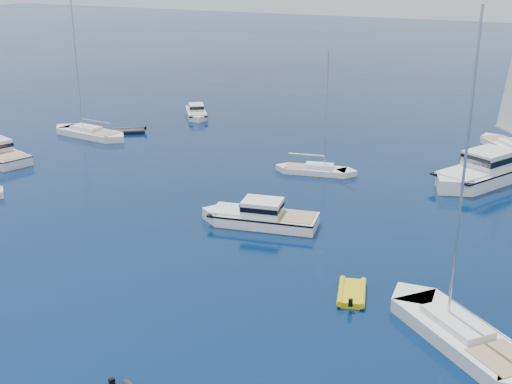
# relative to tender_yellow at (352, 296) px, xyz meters

# --- Properties ---
(ground) EXTENTS (400.00, 400.00, 0.00)m
(ground) POSITION_rel_tender_yellow_xyz_m (-11.47, -13.95, 0.00)
(ground) COLOR navy
(ground) RESTS_ON ground
(motor_cruiser_centre) EXTENTS (10.00, 4.72, 2.53)m
(motor_cruiser_centre) POSITION_rel_tender_yellow_xyz_m (-9.88, 7.64, 0.00)
(motor_cruiser_centre) COLOR white
(motor_cruiser_centre) RESTS_ON ground
(motor_cruiser_distant) EXTENTS (9.74, 13.95, 3.55)m
(motor_cruiser_distant) POSITION_rel_tender_yellow_xyz_m (3.78, 26.02, 0.00)
(motor_cruiser_distant) COLOR silver
(motor_cruiser_distant) RESTS_ON ground
(motor_cruiser_horizon) EXTENTS (6.43, 7.57, 2.01)m
(motor_cruiser_horizon) POSITION_rel_tender_yellow_xyz_m (-32.85, 36.19, 0.00)
(motor_cruiser_horizon) COLOR silver
(motor_cruiser_horizon) RESTS_ON ground
(sailboat_mid_r) EXTENTS (11.28, 10.19, 17.78)m
(sailboat_mid_r) POSITION_rel_tender_yellow_xyz_m (6.82, -2.25, 0.00)
(sailboat_mid_r) COLOR silver
(sailboat_mid_r) RESTS_ON ground
(sailboat_centre) EXTENTS (8.34, 3.69, 11.88)m
(sailboat_centre) POSITION_rel_tender_yellow_xyz_m (-10.74, 21.27, 0.00)
(sailboat_centre) COLOR white
(sailboat_centre) RESTS_ON ground
(sailboat_sails_r) EXTENTS (8.32, 9.91, 15.20)m
(sailboat_sails_r) POSITION_rel_tender_yellow_xyz_m (4.51, 37.34, 0.00)
(sailboat_sails_r) COLOR white
(sailboat_sails_r) RESTS_ON ground
(sailboat_far_l) EXTENTS (11.11, 3.94, 15.98)m
(sailboat_far_l) POSITION_rel_tender_yellow_xyz_m (-38.55, 22.44, 0.00)
(sailboat_far_l) COLOR white
(sailboat_far_l) RESTS_ON ground
(tender_yellow) EXTENTS (2.86, 3.95, 0.95)m
(tender_yellow) POSITION_rel_tender_yellow_xyz_m (0.00, 0.00, 0.00)
(tender_yellow) COLOR #CFBC0C
(tender_yellow) RESTS_ON ground
(tender_grey_far) EXTENTS (4.37, 3.92, 0.95)m
(tender_grey_far) POSITION_rel_tender_yellow_xyz_m (-35.59, 25.74, 0.00)
(tender_grey_far) COLOR black
(tender_grey_far) RESTS_ON ground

